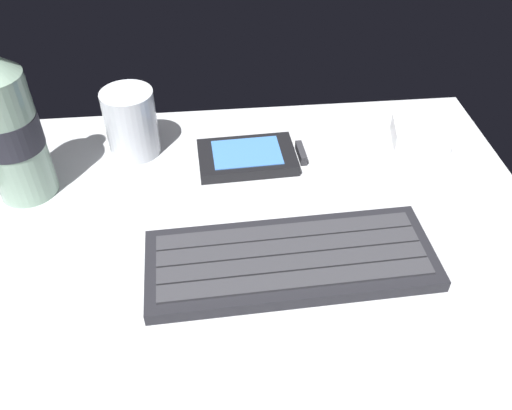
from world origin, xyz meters
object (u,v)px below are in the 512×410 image
object	(u,v)px
keyboard	(291,260)
charger_block	(420,134)
juice_cup	(132,125)
handheld_device	(252,157)
water_bottle	(7,126)

from	to	relation	value
keyboard	charger_block	distance (cm)	27.99
keyboard	juice_cup	size ratio (longest dim) A/B	3.46
handheld_device	juice_cup	size ratio (longest dim) A/B	1.53
juice_cup	water_bottle	world-z (taller)	water_bottle
handheld_device	water_bottle	distance (cm)	27.99
handheld_device	water_bottle	size ratio (longest dim) A/B	0.63
juice_cup	charger_block	distance (cm)	37.02
water_bottle	charger_block	world-z (taller)	water_bottle
water_bottle	charger_block	size ratio (longest dim) A/B	2.97
water_bottle	keyboard	bearing A→B (deg)	-26.99
handheld_device	water_bottle	world-z (taller)	water_bottle
keyboard	water_bottle	world-z (taller)	water_bottle
handheld_device	charger_block	distance (cm)	22.31
water_bottle	juice_cup	bearing A→B (deg)	29.30
keyboard	handheld_device	size ratio (longest dim) A/B	2.25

